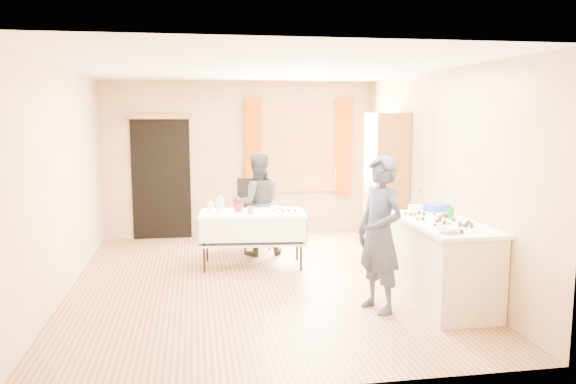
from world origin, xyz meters
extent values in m
cube|color=#9E7047|center=(0.00, 0.00, -0.01)|extent=(4.50, 5.50, 0.02)
cube|color=white|center=(0.00, 0.00, 2.61)|extent=(4.50, 5.50, 0.02)
cube|color=tan|center=(0.00, 2.76, 1.30)|extent=(4.50, 0.02, 2.60)
cube|color=tan|center=(0.00, -2.76, 1.30)|extent=(4.50, 0.02, 2.60)
cube|color=tan|center=(-2.26, 0.00, 1.30)|extent=(0.02, 5.50, 2.60)
cube|color=tan|center=(2.26, 0.00, 1.30)|extent=(0.02, 5.50, 2.60)
cube|color=olive|center=(1.00, 2.72, 1.50)|extent=(1.32, 0.06, 1.52)
cube|color=white|center=(1.00, 2.71, 1.50)|extent=(1.20, 0.02, 1.40)
cube|color=#A64207|center=(0.22, 2.67, 1.50)|extent=(0.28, 0.06, 1.65)
cube|color=#A64207|center=(1.78, 2.67, 1.50)|extent=(0.28, 0.06, 1.65)
cube|color=black|center=(-1.30, 2.73, 1.00)|extent=(0.95, 0.04, 2.00)
cube|color=olive|center=(-1.30, 2.70, 2.02)|extent=(1.05, 0.06, 0.08)
cube|color=#915A29|center=(1.99, 1.05, 1.04)|extent=(0.50, 0.60, 2.08)
cube|color=beige|center=(1.89, -1.08, 0.43)|extent=(0.69, 1.52, 0.86)
cube|color=white|center=(1.89, -1.08, 0.89)|extent=(0.75, 1.58, 0.04)
cube|color=white|center=(0.00, 0.77, 0.73)|extent=(1.45, 0.82, 0.04)
cube|color=black|center=(0.14, 1.79, 0.47)|extent=(0.49, 0.49, 0.06)
cube|color=black|center=(0.11, 1.99, 0.76)|extent=(0.44, 0.10, 0.63)
imported|color=#272D45|center=(1.14, -1.19, 0.82)|extent=(0.88, 0.83, 1.64)
imported|color=black|center=(0.15, 1.39, 0.75)|extent=(0.79, 0.65, 1.51)
cylinder|color=#178B30|center=(2.05, -0.92, 0.97)|extent=(0.07, 0.07, 0.12)
imported|color=white|center=(1.68, -1.62, 0.94)|extent=(0.34, 0.34, 0.06)
cube|color=white|center=(1.83, -0.43, 0.95)|extent=(0.16, 0.11, 0.08)
cube|color=blue|center=(2.11, -0.43, 0.95)|extent=(0.35, 0.28, 0.08)
cylinder|color=silver|center=(-0.43, 0.70, 0.86)|extent=(0.12, 0.12, 0.22)
imported|color=#B20D30|center=(-0.18, 0.86, 0.81)|extent=(0.19, 0.19, 0.11)
imported|color=red|center=(-0.03, 0.62, 0.80)|extent=(0.12, 0.12, 0.10)
imported|color=white|center=(0.34, 0.82, 0.78)|extent=(0.32, 0.32, 0.06)
cube|color=white|center=(0.47, 0.59, 0.76)|extent=(0.31, 0.24, 0.02)
imported|color=white|center=(-0.55, 0.98, 0.83)|extent=(0.10, 0.10, 0.16)
sphere|color=#3F2314|center=(1.63, -0.64, 0.93)|extent=(0.04, 0.04, 0.04)
sphere|color=black|center=(2.02, -1.45, 0.93)|extent=(0.04, 0.04, 0.04)
sphere|color=black|center=(1.83, -1.34, 0.93)|extent=(0.04, 0.04, 0.04)
sphere|color=black|center=(2.07, -1.35, 0.93)|extent=(0.04, 0.04, 0.04)
sphere|color=black|center=(1.82, -0.71, 0.93)|extent=(0.04, 0.04, 0.04)
sphere|color=black|center=(1.84, -1.22, 0.93)|extent=(0.04, 0.04, 0.04)
sphere|color=#3F2314|center=(1.64, -0.97, 0.93)|extent=(0.04, 0.04, 0.04)
sphere|color=black|center=(1.80, -1.69, 0.93)|extent=(0.04, 0.04, 0.04)
sphere|color=black|center=(1.64, -1.62, 0.93)|extent=(0.04, 0.04, 0.04)
sphere|color=black|center=(1.92, -0.94, 0.93)|extent=(0.04, 0.04, 0.04)
sphere|color=black|center=(1.85, -1.08, 0.93)|extent=(0.04, 0.04, 0.04)
sphere|color=black|center=(2.01, -0.82, 0.93)|extent=(0.04, 0.04, 0.04)
sphere|color=#3F2314|center=(1.95, -0.70, 0.93)|extent=(0.04, 0.04, 0.04)
sphere|color=black|center=(1.96, -1.32, 0.93)|extent=(0.04, 0.04, 0.04)
sphere|color=black|center=(1.74, -1.39, 0.93)|extent=(0.04, 0.04, 0.04)
sphere|color=black|center=(1.92, -1.40, 0.93)|extent=(0.04, 0.04, 0.04)
sphere|color=black|center=(1.97, -1.40, 0.93)|extent=(0.04, 0.04, 0.04)
sphere|color=black|center=(2.10, -1.23, 0.93)|extent=(0.04, 0.04, 0.04)
sphere|color=#3F2314|center=(1.72, -0.71, 0.93)|extent=(0.04, 0.04, 0.04)
sphere|color=black|center=(2.01, -1.37, 0.93)|extent=(0.04, 0.04, 0.04)
sphere|color=black|center=(2.00, -0.90, 0.93)|extent=(0.04, 0.04, 0.04)
sphere|color=black|center=(1.79, -1.14, 0.93)|extent=(0.04, 0.04, 0.04)
sphere|color=black|center=(2.07, -0.83, 0.93)|extent=(0.04, 0.04, 0.04)
sphere|color=black|center=(2.00, -1.10, 0.93)|extent=(0.04, 0.04, 0.04)
sphere|color=#3F2314|center=(2.08, -0.72, 0.93)|extent=(0.04, 0.04, 0.04)
sphere|color=black|center=(1.93, -0.89, 0.93)|extent=(0.04, 0.04, 0.04)
sphere|color=black|center=(1.80, -0.63, 0.93)|extent=(0.04, 0.04, 0.04)
sphere|color=black|center=(1.67, -0.69, 0.93)|extent=(0.04, 0.04, 0.04)
sphere|color=black|center=(1.69, -0.99, 0.93)|extent=(0.04, 0.04, 0.04)
sphere|color=black|center=(1.67, -1.36, 0.93)|extent=(0.04, 0.04, 0.04)
camera|label=1|loc=(-0.76, -6.68, 2.07)|focal=35.00mm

